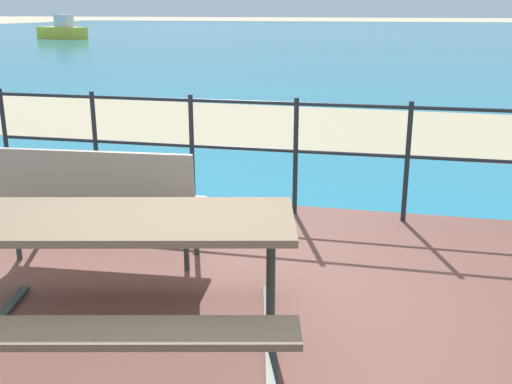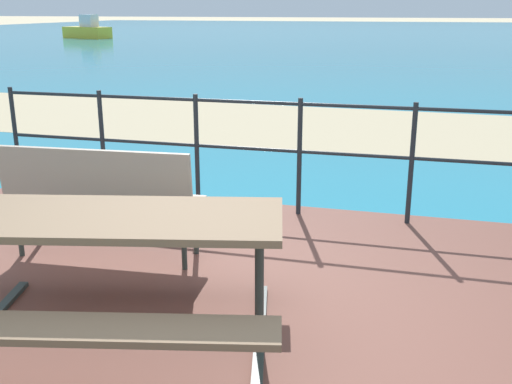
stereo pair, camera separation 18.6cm
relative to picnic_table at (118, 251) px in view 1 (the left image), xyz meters
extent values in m
plane|color=beige|center=(0.57, 0.13, -0.65)|extent=(240.00, 240.00, 0.00)
cube|color=brown|center=(0.57, 0.13, -0.62)|extent=(6.40, 5.20, 0.06)
cube|color=teal|center=(0.57, 40.13, -0.64)|extent=(90.00, 90.00, 0.01)
cube|color=tan|center=(0.57, 7.11, -0.64)|extent=(54.09, 5.48, 0.01)
cube|color=#7A6047|center=(0.00, 0.00, 0.17)|extent=(1.99, 1.08, 0.04)
cube|color=#7A6047|center=(0.13, -0.58, -0.15)|extent=(1.89, 0.67, 0.04)
cube|color=#7A6047|center=(-0.13, 0.58, -0.15)|extent=(1.89, 0.67, 0.04)
cylinder|color=#2D3833|center=(0.80, 0.18, -0.21)|extent=(0.06, 0.06, 0.76)
cube|color=#2D3833|center=(0.80, 0.18, -0.57)|extent=(0.38, 1.43, 0.03)
cube|color=tan|center=(-0.66, 1.18, -0.14)|extent=(1.49, 0.50, 0.04)
cube|color=tan|center=(-0.65, 1.00, 0.09)|extent=(1.47, 0.17, 0.41)
cylinder|color=#2D3833|center=(-0.02, 1.37, -0.36)|extent=(0.04, 0.04, 0.44)
cylinder|color=#2D3833|center=(0.00, 1.08, -0.36)|extent=(0.04, 0.04, 0.44)
cylinder|color=#2D3833|center=(-1.32, 1.28, -0.36)|extent=(0.04, 0.04, 0.44)
cylinder|color=#2D3833|center=(-1.30, 0.99, -0.36)|extent=(0.04, 0.04, 0.44)
cylinder|color=#1E2328|center=(-2.38, 2.51, -0.05)|extent=(0.04, 0.04, 1.07)
cylinder|color=#1E2328|center=(-1.40, 2.51, -0.05)|extent=(0.04, 0.04, 1.07)
cylinder|color=#1E2328|center=(-0.42, 2.51, -0.05)|extent=(0.04, 0.04, 1.07)
cylinder|color=#1E2328|center=(0.57, 2.51, -0.05)|extent=(0.04, 0.04, 1.07)
cylinder|color=#1E2328|center=(1.55, 2.51, -0.05)|extent=(0.04, 0.04, 1.07)
cylinder|color=#1E2328|center=(0.57, 2.51, 0.43)|extent=(5.90, 0.03, 0.03)
cylinder|color=#1E2328|center=(0.57, 2.51, 0.00)|extent=(5.90, 0.03, 0.03)
cube|color=yellow|center=(-19.09, 32.95, -0.29)|extent=(3.47, 2.18, 0.70)
cube|color=silver|center=(-18.86, 32.87, 0.44)|extent=(1.21, 0.98, 0.76)
cone|color=yellow|center=(-20.87, 33.53, -0.29)|extent=(0.67, 0.76, 0.63)
camera|label=1|loc=(1.38, -2.77, 1.25)|focal=42.50mm
camera|label=2|loc=(1.56, -2.72, 1.25)|focal=42.50mm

